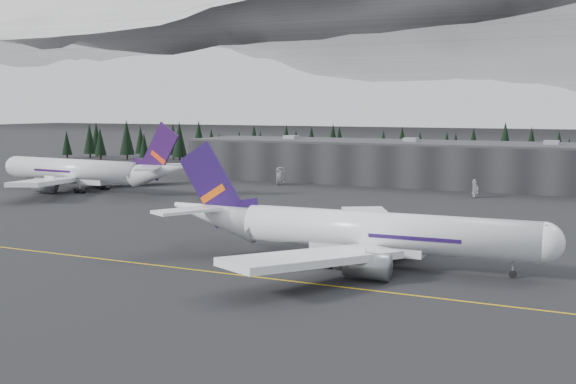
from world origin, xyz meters
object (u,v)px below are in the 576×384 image
at_px(jet_parked, 88,171).
at_px(gse_vehicle_b, 475,195).
at_px(terminal, 443,163).
at_px(jet_main, 351,230).
at_px(gse_vehicle_a, 280,182).

distance_m(jet_parked, gse_vehicle_b, 103.34).
relative_size(terminal, jet_main, 2.67).
xyz_separation_m(terminal, gse_vehicle_a, (-43.22, -21.40, -5.57)).
bearing_deg(terminal, gse_vehicle_b, -60.96).
bearing_deg(gse_vehicle_a, jet_parked, -163.33).
bearing_deg(jet_parked, terminal, -140.48).
relative_size(jet_parked, gse_vehicle_a, 12.42).
relative_size(gse_vehicle_a, gse_vehicle_b, 1.12).
distance_m(jet_main, gse_vehicle_b, 86.40).
bearing_deg(gse_vehicle_a, jet_main, -84.42).
height_order(jet_parked, gse_vehicle_b, jet_parked).
relative_size(terminal, gse_vehicle_b, 34.00).
distance_m(terminal, jet_main, 114.24).
height_order(jet_parked, gse_vehicle_a, jet_parked).
distance_m(terminal, gse_vehicle_b, 31.38).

